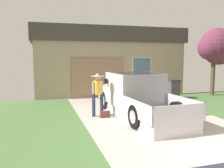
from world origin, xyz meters
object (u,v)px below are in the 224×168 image
at_px(house_with_garage, 103,60).
at_px(front_yard_tree, 216,47).
at_px(handbag, 105,114).
at_px(person_with_hat, 98,90).
at_px(wheeled_trash_bin, 173,88).
at_px(pickup_truck, 135,96).

bearing_deg(house_with_garage, front_yard_tree, -36.10).
xyz_separation_m(handbag, house_with_garage, (1.89, 7.52, 1.96)).
distance_m(person_with_hat, handbag, 0.97).
bearing_deg(front_yard_tree, house_with_garage, 143.90).
xyz_separation_m(front_yard_tree, wheeled_trash_bin, (-3.06, -0.25, -2.35)).
distance_m(pickup_truck, wheeled_trash_bin, 4.46).
relative_size(house_with_garage, front_yard_tree, 2.36).
height_order(pickup_truck, person_with_hat, person_with_hat).
bearing_deg(handbag, pickup_truck, 4.50).
xyz_separation_m(handbag, wheeled_trash_bin, (4.76, 2.94, 0.43)).
bearing_deg(person_with_hat, front_yard_tree, 0.83).
distance_m(house_with_garage, wheeled_trash_bin, 5.62).
relative_size(pickup_truck, front_yard_tree, 1.29).
xyz_separation_m(pickup_truck, person_with_hat, (-1.53, 0.25, 0.27)).
bearing_deg(pickup_truck, house_with_garage, 82.56).
relative_size(pickup_truck, person_with_hat, 3.05).
relative_size(person_with_hat, house_with_garage, 0.18).
relative_size(handbag, front_yard_tree, 0.12).
distance_m(house_with_garage, front_yard_tree, 7.39).
height_order(house_with_garage, front_yard_tree, house_with_garage).
bearing_deg(house_with_garage, pickup_truck, -94.40).
xyz_separation_m(person_with_hat, front_yard_tree, (8.03, 2.84, 1.91)).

